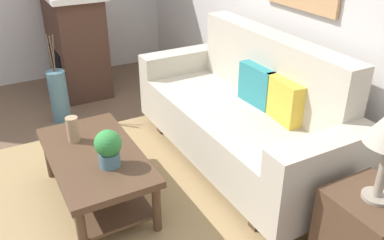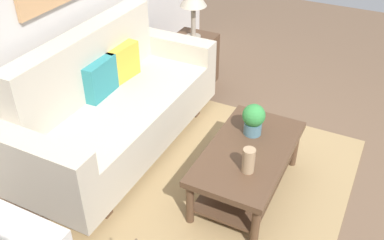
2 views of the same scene
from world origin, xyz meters
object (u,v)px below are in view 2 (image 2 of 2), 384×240
Objects in this scene: throw_pillow_mustard at (122,63)px; coffee_table at (248,161)px; couch at (115,107)px; throw_pillow_teal at (100,79)px; side_table at (193,61)px; potted_plant_tabletop at (254,119)px; tabletop_vase at (249,160)px.

throw_pillow_mustard is 1.46m from coffee_table.
couch reaches higher than throw_pillow_mustard.
throw_pillow_teal is 0.33m from throw_pillow_mustard.
throw_pillow_mustard reaches higher than side_table.
coffee_table is at bearing -91.54° from throw_pillow_teal.
potted_plant_tabletop reaches higher than coffee_table.
couch is 11.05× the size of tabletop_vase.
throw_pillow_mustard is at bearing 75.17° from coffee_table.
tabletop_vase is 2.06m from side_table.
coffee_table is 0.32m from tabletop_vase.
throw_pillow_mustard is at bearing 83.27° from potted_plant_tabletop.
side_table is (1.36, -0.21, -0.40)m from throw_pillow_teal.
throw_pillow_mustard is 1.37× the size of potted_plant_tabletop.
couch reaches higher than potted_plant_tabletop.
tabletop_vase is 0.46m from potted_plant_tabletop.
potted_plant_tabletop is at bearing 13.11° from coffee_table.
throw_pillow_mustard is 0.64× the size of side_table.
throw_pillow_teal reaches higher than coffee_table.
coffee_table is (-0.36, -1.37, -0.37)m from throw_pillow_mustard.
tabletop_vase is (-0.27, -1.45, -0.15)m from throw_pillow_teal.
couch is 5.88× the size of throw_pillow_teal.
throw_pillow_mustard is 1.13m from side_table.
potted_plant_tabletop is at bearing -136.76° from side_table.
potted_plant_tabletop reaches higher than tabletop_vase.
tabletop_vase is at bearing -163.89° from potted_plant_tabletop.
potted_plant_tabletop is (0.21, 0.05, 0.26)m from coffee_table.
tabletop_vase is 0.34× the size of side_table.
side_table is (1.03, -0.21, -0.40)m from throw_pillow_mustard.
couch is 3.78× the size of side_table.
throw_pillow_teal is 1.37× the size of potted_plant_tabletop.
throw_pillow_teal is (-0.00, 0.13, 0.25)m from couch.
coffee_table is at bearing -140.12° from side_table.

